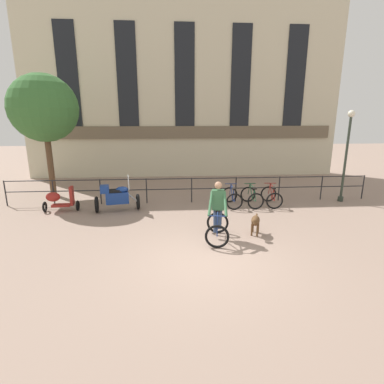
{
  "coord_description": "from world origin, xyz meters",
  "views": [
    {
      "loc": [
        -0.86,
        -6.91,
        3.59
      ],
      "look_at": [
        -0.15,
        2.86,
        1.05
      ],
      "focal_mm": 28.0,
      "sensor_mm": 36.0,
      "label": 1
    }
  ],
  "objects_px": {
    "parked_bicycle_mid_right": "(271,197)",
    "parked_scooter": "(59,200)",
    "parked_motorcycle": "(117,197)",
    "parked_bicycle_near_lamp": "(232,197)",
    "street_lamp": "(347,151)",
    "parked_bicycle_mid_left": "(252,197)",
    "cyclist_with_bike": "(218,214)",
    "dog": "(255,221)"
  },
  "relations": [
    {
      "from": "parked_motorcycle",
      "to": "street_lamp",
      "type": "relative_size",
      "value": 0.46
    },
    {
      "from": "parked_scooter",
      "to": "dog",
      "type": "bearing_deg",
      "value": -116.52
    },
    {
      "from": "cyclist_with_bike",
      "to": "dog",
      "type": "relative_size",
      "value": 2.05
    },
    {
      "from": "parked_bicycle_mid_left",
      "to": "parked_scooter",
      "type": "height_order",
      "value": "parked_scooter"
    },
    {
      "from": "street_lamp",
      "to": "parked_bicycle_mid_right",
      "type": "bearing_deg",
      "value": -173.53
    },
    {
      "from": "street_lamp",
      "to": "parked_scooter",
      "type": "bearing_deg",
      "value": -177.12
    },
    {
      "from": "parked_scooter",
      "to": "street_lamp",
      "type": "xyz_separation_m",
      "value": [
        11.46,
        0.58,
        1.67
      ]
    },
    {
      "from": "parked_bicycle_mid_left",
      "to": "parked_scooter",
      "type": "distance_m",
      "value": 7.5
    },
    {
      "from": "cyclist_with_bike",
      "to": "parked_scooter",
      "type": "relative_size",
      "value": 1.3
    },
    {
      "from": "parked_bicycle_mid_left",
      "to": "parked_scooter",
      "type": "bearing_deg",
      "value": -0.15
    },
    {
      "from": "parked_motorcycle",
      "to": "parked_bicycle_mid_left",
      "type": "xyz_separation_m",
      "value": [
        5.32,
        0.33,
        -0.2
      ]
    },
    {
      "from": "parked_bicycle_mid_right",
      "to": "parked_scooter",
      "type": "xyz_separation_m",
      "value": [
        -8.3,
        -0.22,
        0.1
      ]
    },
    {
      "from": "parked_bicycle_near_lamp",
      "to": "street_lamp",
      "type": "xyz_separation_m",
      "value": [
        4.78,
        0.36,
        1.77
      ]
    },
    {
      "from": "dog",
      "to": "parked_motorcycle",
      "type": "distance_m",
      "value": 5.34
    },
    {
      "from": "dog",
      "to": "parked_bicycle_mid_right",
      "type": "relative_size",
      "value": 0.71
    },
    {
      "from": "parked_motorcycle",
      "to": "parked_scooter",
      "type": "relative_size",
      "value": 1.33
    },
    {
      "from": "parked_bicycle_near_lamp",
      "to": "parked_bicycle_mid_right",
      "type": "height_order",
      "value": "same"
    },
    {
      "from": "parked_bicycle_mid_right",
      "to": "street_lamp",
      "type": "relative_size",
      "value": 0.31
    },
    {
      "from": "cyclist_with_bike",
      "to": "parked_bicycle_mid_right",
      "type": "distance_m",
      "value": 4.22
    },
    {
      "from": "parked_motorcycle",
      "to": "parked_bicycle_mid_left",
      "type": "distance_m",
      "value": 5.33
    },
    {
      "from": "dog",
      "to": "street_lamp",
      "type": "bearing_deg",
      "value": 57.25
    },
    {
      "from": "parked_bicycle_near_lamp",
      "to": "street_lamp",
      "type": "relative_size",
      "value": 0.3
    },
    {
      "from": "dog",
      "to": "cyclist_with_bike",
      "type": "bearing_deg",
      "value": -149.78
    },
    {
      "from": "cyclist_with_bike",
      "to": "parked_bicycle_near_lamp",
      "type": "height_order",
      "value": "cyclist_with_bike"
    },
    {
      "from": "parked_bicycle_near_lamp",
      "to": "street_lamp",
      "type": "bearing_deg",
      "value": -174.76
    },
    {
      "from": "parked_bicycle_mid_right",
      "to": "parked_scooter",
      "type": "distance_m",
      "value": 8.31
    },
    {
      "from": "cyclist_with_bike",
      "to": "dog",
      "type": "xyz_separation_m",
      "value": [
        1.19,
        0.18,
        -0.33
      ]
    },
    {
      "from": "parked_bicycle_mid_left",
      "to": "street_lamp",
      "type": "height_order",
      "value": "street_lamp"
    },
    {
      "from": "cyclist_with_bike",
      "to": "dog",
      "type": "height_order",
      "value": "cyclist_with_bike"
    },
    {
      "from": "parked_bicycle_near_lamp",
      "to": "parked_bicycle_mid_left",
      "type": "distance_m",
      "value": 0.81
    },
    {
      "from": "parked_motorcycle",
      "to": "parked_bicycle_near_lamp",
      "type": "relative_size",
      "value": 1.55
    },
    {
      "from": "parked_motorcycle",
      "to": "parked_scooter",
      "type": "xyz_separation_m",
      "value": [
        -2.17,
        0.11,
        -0.1
      ]
    },
    {
      "from": "dog",
      "to": "parked_bicycle_mid_right",
      "type": "bearing_deg",
      "value": 84.67
    },
    {
      "from": "dog",
      "to": "street_lamp",
      "type": "xyz_separation_m",
      "value": [
        4.68,
        3.38,
        1.7
      ]
    },
    {
      "from": "dog",
      "to": "parked_bicycle_mid_right",
      "type": "xyz_separation_m",
      "value": [
        1.52,
        3.02,
        -0.07
      ]
    },
    {
      "from": "street_lamp",
      "to": "cyclist_with_bike",
      "type": "bearing_deg",
      "value": -148.75
    },
    {
      "from": "parked_motorcycle",
      "to": "parked_bicycle_mid_right",
      "type": "xyz_separation_m",
      "value": [
        6.13,
        0.33,
        -0.2
      ]
    },
    {
      "from": "street_lamp",
      "to": "parked_motorcycle",
      "type": "bearing_deg",
      "value": -175.78
    },
    {
      "from": "street_lamp",
      "to": "parked_bicycle_near_lamp",
      "type": "bearing_deg",
      "value": -175.72
    },
    {
      "from": "parked_bicycle_mid_right",
      "to": "parked_scooter",
      "type": "relative_size",
      "value": 0.89
    },
    {
      "from": "parked_motorcycle",
      "to": "parked_bicycle_near_lamp",
      "type": "bearing_deg",
      "value": -96.04
    },
    {
      "from": "parked_scooter",
      "to": "street_lamp",
      "type": "height_order",
      "value": "street_lamp"
    }
  ]
}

